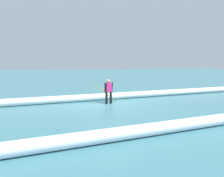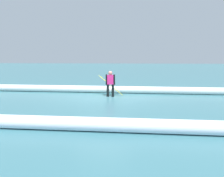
{
  "view_description": "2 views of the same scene",
  "coord_description": "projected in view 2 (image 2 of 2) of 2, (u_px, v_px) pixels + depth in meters",
  "views": [
    {
      "loc": [
        4.12,
        11.18,
        2.3
      ],
      "look_at": [
        0.27,
        1.54,
        1.12
      ],
      "focal_mm": 34.78,
      "sensor_mm": 36.0,
      "label": 1
    },
    {
      "loc": [
        -2.0,
        11.28,
        2.08
      ],
      "look_at": [
        -0.71,
        1.78,
        0.77
      ],
      "focal_mm": 34.92,
      "sensor_mm": 36.0,
      "label": 2
    }
  ],
  "objects": [
    {
      "name": "surfboard",
      "position": [
        111.0,
        85.0,
        12.37
      ],
      "size": [
        1.44,
        0.36,
        1.2
      ],
      "color": "yellow",
      "rests_on": "ground_plane"
    },
    {
      "name": "wave_crest_midground",
      "position": [
        157.0,
        126.0,
        6.1
      ],
      "size": [
        24.82,
        1.2,
        0.41
      ],
      "primitive_type": "cylinder",
      "rotation": [
        0.0,
        1.57,
        0.03
      ],
      "color": "white",
      "rests_on": "ground_plane"
    },
    {
      "name": "ground_plane",
      "position": [
        103.0,
        98.0,
        11.62
      ],
      "size": [
        165.67,
        165.67,
        0.0
      ],
      "primitive_type": "plane",
      "color": "#396F79"
    },
    {
      "name": "wave_crest_foreground",
      "position": [
        125.0,
        90.0,
        13.22
      ],
      "size": [
        25.74,
        0.93,
        0.42
      ],
      "primitive_type": "cylinder",
      "rotation": [
        0.0,
        1.57,
        0.02
      ],
      "color": "white",
      "rests_on": "ground_plane"
    },
    {
      "name": "surfer",
      "position": [
        110.0,
        82.0,
        11.93
      ],
      "size": [
        0.52,
        0.23,
        1.41
      ],
      "rotation": [
        0.0,
        0.0,
        3.24
      ],
      "color": "black",
      "rests_on": "ground_plane"
    }
  ]
}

